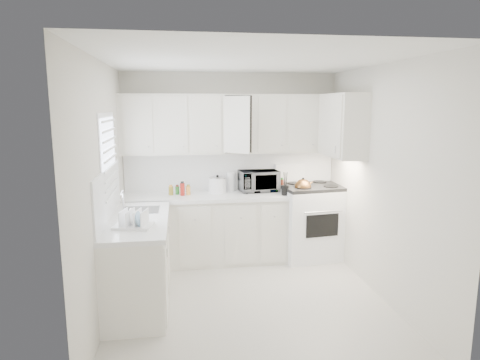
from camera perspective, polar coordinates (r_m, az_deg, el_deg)
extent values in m
plane|color=beige|center=(4.89, 1.23, -16.07)|extent=(3.20, 3.20, 0.00)
plane|color=white|center=(4.41, 1.37, 15.90)|extent=(3.20, 3.20, 0.00)
plane|color=beige|center=(6.03, -1.23, 1.95)|extent=(3.00, 0.00, 3.00)
plane|color=beige|center=(2.95, 6.51, -6.81)|extent=(3.00, 0.00, 3.00)
plane|color=beige|center=(4.47, -18.02, -1.41)|extent=(0.00, 3.20, 3.20)
plane|color=beige|center=(4.94, 18.72, -0.40)|extent=(0.00, 3.20, 3.20)
cube|color=silver|center=(5.76, -4.70, -2.27)|extent=(2.24, 0.64, 0.05)
cube|color=silver|center=(4.71, -13.63, -5.32)|extent=(0.64, 1.62, 0.05)
cube|color=silver|center=(6.03, -1.22, 1.23)|extent=(2.98, 0.02, 0.55)
cube|color=silver|center=(4.68, -17.45, -1.82)|extent=(0.02, 1.60, 0.55)
imported|color=gray|center=(5.96, 2.52, 0.20)|extent=(0.56, 0.36, 0.36)
cylinder|color=white|center=(5.98, -1.23, -0.20)|extent=(0.12, 0.12, 0.27)
cylinder|color=olive|center=(5.86, -9.29, -1.25)|extent=(0.06, 0.06, 0.13)
cylinder|color=#277125|center=(5.77, -8.56, -1.41)|extent=(0.06, 0.06, 0.13)
cylinder|color=#A31D15|center=(5.86, -7.82, -1.22)|extent=(0.06, 0.06, 0.13)
cylinder|color=#F39E39|center=(5.77, -7.07, -1.37)|extent=(0.06, 0.06, 0.13)
cylinder|color=#A31D15|center=(6.03, 4.41, -0.53)|extent=(0.06, 0.06, 0.19)
cylinder|color=#F39E39|center=(5.99, 5.05, -0.62)|extent=(0.06, 0.06, 0.19)
cylinder|color=#592519|center=(6.06, 5.43, -0.50)|extent=(0.06, 0.06, 0.19)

